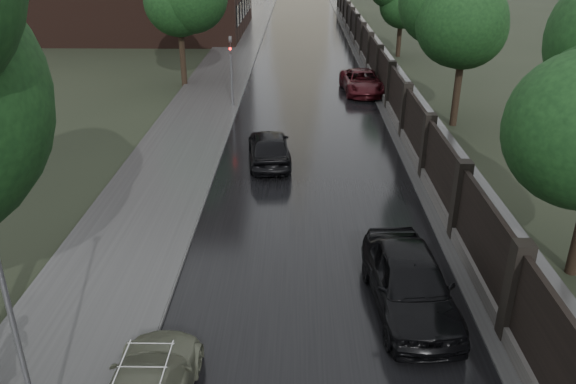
{
  "coord_description": "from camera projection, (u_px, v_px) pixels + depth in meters",
  "views": [
    {
      "loc": [
        -0.57,
        -6.15,
        9.06
      ],
      "look_at": [
        -0.87,
        10.24,
        1.5
      ],
      "focal_mm": 35.0,
      "sensor_mm": 36.0,
      "label": 1
    }
  ],
  "objects": [
    {
      "name": "car_right_far",
      "position": [
        362.0,
        82.0,
        34.83
      ],
      "size": [
        2.64,
        5.13,
        1.38
      ],
      "primitive_type": "imported",
      "rotation": [
        0.0,
        0.0,
        0.07
      ],
      "color": "#330B10",
      "rests_on": "ground"
    },
    {
      "name": "fence_right",
      "position": [
        375.0,
        65.0,
        37.93
      ],
      "size": [
        0.45,
        75.72,
        2.7
      ],
      "color": "#383533",
      "rests_on": "ground"
    },
    {
      "name": "car_right_near",
      "position": [
        410.0,
        282.0,
        14.58
      ],
      "size": [
        2.3,
        4.97,
        1.65
      ],
      "primitive_type": "imported",
      "rotation": [
        0.0,
        0.0,
        0.07
      ],
      "color": "black",
      "rests_on": "ground"
    },
    {
      "name": "hatchback_left",
      "position": [
        269.0,
        147.0,
        24.1
      ],
      "size": [
        2.17,
        4.5,
        1.48
      ],
      "primitive_type": "imported",
      "rotation": [
        0.0,
        0.0,
        3.24
      ],
      "color": "black",
      "rests_on": "ground"
    },
    {
      "name": "tree_right_b",
      "position": [
        465.0,
        27.0,
        27.14
      ],
      "size": [
        4.08,
        4.08,
        7.01
      ],
      "color": "black",
      "rests_on": "ground"
    },
    {
      "name": "traffic_light",
      "position": [
        231.0,
        66.0,
        31.12
      ],
      "size": [
        0.16,
        0.32,
        4.0
      ],
      "color": "#59595E",
      "rests_on": "ground"
    },
    {
      "name": "tree_left_far",
      "position": [
        178.0,
        2.0,
        34.54
      ],
      "size": [
        4.25,
        4.25,
        7.39
      ],
      "color": "black",
      "rests_on": "ground"
    },
    {
      "name": "lamp_post",
      "position": [
        17.0,
        340.0,
        9.7
      ],
      "size": [
        0.25,
        0.12,
        5.11
      ],
      "color": "#59595E",
      "rests_on": "ground"
    }
  ]
}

